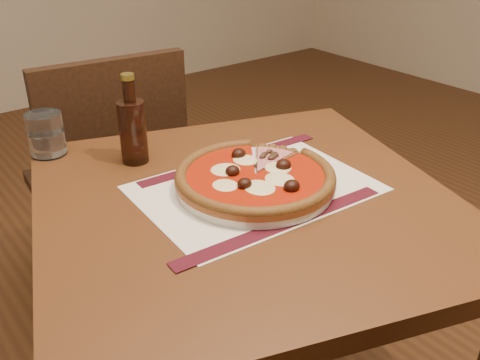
% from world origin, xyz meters
% --- Properties ---
extents(table, '(1.01, 1.01, 0.75)m').
position_xyz_m(table, '(-0.67, 0.05, 0.65)').
color(table, '#5F3116').
rests_on(table, ground).
extents(chair_far, '(0.47, 0.47, 0.90)m').
position_xyz_m(chair_far, '(-0.65, 0.75, 0.51)').
color(chair_far, black).
rests_on(chair_far, ground).
extents(placemat, '(0.48, 0.36, 0.00)m').
position_xyz_m(placemat, '(-0.63, 0.07, 0.75)').
color(placemat, silver).
rests_on(placemat, table).
extents(plate, '(0.32, 0.32, 0.02)m').
position_xyz_m(plate, '(-0.63, 0.07, 0.76)').
color(plate, white).
rests_on(plate, placemat).
extents(pizza, '(0.32, 0.32, 0.04)m').
position_xyz_m(pizza, '(-0.63, 0.07, 0.78)').
color(pizza, '#A25827').
rests_on(pizza, plate).
extents(ham_slice, '(0.14, 0.11, 0.02)m').
position_xyz_m(ham_slice, '(-0.55, 0.13, 0.78)').
color(ham_slice, '#A25827').
rests_on(ham_slice, plate).
extents(water_glass, '(0.09, 0.09, 0.10)m').
position_xyz_m(water_glass, '(-0.90, 0.49, 0.80)').
color(water_glass, white).
rests_on(water_glass, table).
extents(bottle, '(0.06, 0.06, 0.20)m').
position_xyz_m(bottle, '(-0.76, 0.33, 0.83)').
color(bottle, black).
rests_on(bottle, table).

